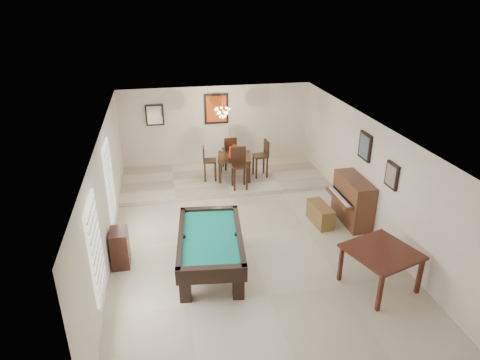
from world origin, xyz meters
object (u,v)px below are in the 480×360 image
object	(u,v)px
piano_bench	(320,214)
apothecary_chest	(120,248)
dining_chair_south	(239,169)
dining_chair_north	(229,152)
pool_table	(211,253)
dining_table	(234,165)
chandelier	(222,109)
dining_chair_west	(210,163)
upright_piano	(348,201)
flower_vase	(234,148)
dining_chair_east	(260,159)
square_table	(379,268)

from	to	relation	value
piano_bench	apothecary_chest	bearing A→B (deg)	-169.69
dining_chair_south	dining_chair_north	world-z (taller)	dining_chair_south
pool_table	apothecary_chest	xyz separation A→B (m)	(-1.82, 0.52, 0.01)
dining_table	dining_chair_north	xyz separation A→B (m)	(-0.03, 0.76, 0.12)
dining_chair_north	chandelier	xyz separation A→B (m)	(-0.29, -0.67, 1.55)
dining_chair_south	piano_bench	bearing A→B (deg)	-53.45
dining_chair_north	dining_chair_west	xyz separation A→B (m)	(-0.70, -0.78, -0.01)
upright_piano	piano_bench	bearing A→B (deg)	176.56
flower_vase	dining_chair_south	bearing A→B (deg)	-89.63
apothecary_chest	dining_chair_west	xyz separation A→B (m)	(2.36, 3.76, 0.23)
dining_chair_east	flower_vase	bearing A→B (deg)	-97.34
chandelier	square_table	bearing A→B (deg)	-68.96
piano_bench	chandelier	xyz separation A→B (m)	(-1.93, 3.01, 1.95)
flower_vase	square_table	bearing A→B (deg)	-71.61
square_table	piano_bench	xyz separation A→B (m)	(-0.22, 2.55, -0.16)
apothecary_chest	dining_chair_west	bearing A→B (deg)	57.85
apothecary_chest	piano_bench	bearing A→B (deg)	10.31
dining_chair_south	dining_chair_north	bearing A→B (deg)	91.40
dining_chair_north	chandelier	distance (m)	1.72
flower_vase	dining_chair_west	size ratio (longest dim) A/B	0.24
upright_piano	flower_vase	xyz separation A→B (m)	(-2.27, 2.97, 0.48)
pool_table	dining_chair_north	xyz separation A→B (m)	(1.25, 5.06, 0.25)
dining_chair_south	square_table	bearing A→B (deg)	-68.95
square_table	dining_chair_south	size ratio (longest dim) A/B	1.01
piano_bench	dining_chair_east	bearing A→B (deg)	106.09
pool_table	dining_chair_south	xyz separation A→B (m)	(1.28, 3.53, 0.31)
flower_vase	apothecary_chest	bearing A→B (deg)	-129.35
chandelier	dining_chair_south	bearing A→B (deg)	-69.17
piano_bench	dining_table	bearing A→B (deg)	118.77
square_table	dining_chair_south	world-z (taller)	dining_chair_south
flower_vase	dining_chair_north	xyz separation A→B (m)	(-0.03, 0.76, -0.40)
dining_chair_west	dining_chair_east	xyz separation A→B (m)	(1.51, -0.03, 0.05)
dining_chair_west	upright_piano	bearing A→B (deg)	-128.60
square_table	upright_piano	size ratio (longest dim) A/B	0.86
piano_bench	apothecary_chest	distance (m)	4.79
dining_chair_north	dining_chair_east	bearing A→B (deg)	128.74
square_table	apothecary_chest	world-z (taller)	square_table
flower_vase	chandelier	distance (m)	1.20
dining_chair_west	chandelier	size ratio (longest dim) A/B	1.71
dining_table	dining_chair_east	distance (m)	0.79
piano_bench	apothecary_chest	xyz separation A→B (m)	(-4.71, -0.86, 0.15)
dining_chair_north	chandelier	bearing A→B (deg)	60.43
dining_chair_west	dining_chair_south	bearing A→B (deg)	-129.49
dining_chair_north	dining_chair_east	distance (m)	1.14
upright_piano	piano_bench	world-z (taller)	upright_piano
piano_bench	flower_vase	distance (m)	3.43
flower_vase	dining_chair_west	distance (m)	0.85
square_table	pool_table	bearing A→B (deg)	159.12
apothecary_chest	dining_table	world-z (taller)	dining_table
dining_table	dining_chair_south	distance (m)	0.79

